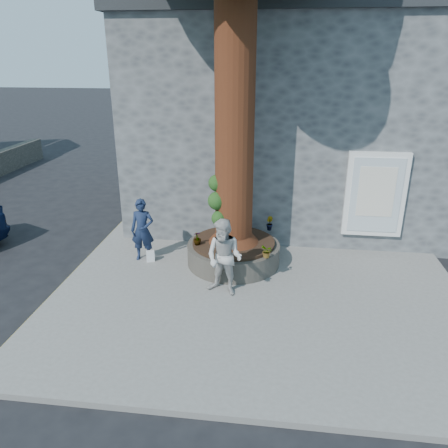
# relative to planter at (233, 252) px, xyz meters

# --- Properties ---
(ground) EXTENTS (120.00, 120.00, 0.00)m
(ground) POSITION_rel_planter_xyz_m (-0.80, -2.00, -0.41)
(ground) COLOR black
(ground) RESTS_ON ground
(pavement) EXTENTS (9.00, 8.00, 0.12)m
(pavement) POSITION_rel_planter_xyz_m (0.70, -1.00, -0.35)
(pavement) COLOR slate
(pavement) RESTS_ON ground
(yellow_line) EXTENTS (0.10, 30.00, 0.01)m
(yellow_line) POSITION_rel_planter_xyz_m (-3.85, -1.00, -0.41)
(yellow_line) COLOR yellow
(yellow_line) RESTS_ON ground
(stone_shop) EXTENTS (10.30, 8.30, 6.30)m
(stone_shop) POSITION_rel_planter_xyz_m (1.70, 5.20, 2.75)
(stone_shop) COLOR #494B4D
(stone_shop) RESTS_ON ground
(planter) EXTENTS (2.30, 2.30, 0.60)m
(planter) POSITION_rel_planter_xyz_m (0.00, 0.00, 0.00)
(planter) COLOR black
(planter) RESTS_ON pavement
(man) EXTENTS (0.61, 0.42, 1.60)m
(man) POSITION_rel_planter_xyz_m (-2.30, -0.07, 0.51)
(man) COLOR #16223E
(man) RESTS_ON pavement
(woman) EXTENTS (1.00, 0.89, 1.72)m
(woman) POSITION_rel_planter_xyz_m (-0.04, -1.50, 0.57)
(woman) COLOR #B8B5B0
(woman) RESTS_ON pavement
(shopping_bag) EXTENTS (0.23, 0.19, 0.28)m
(shopping_bag) POSITION_rel_planter_xyz_m (-2.10, -0.18, -0.15)
(shopping_bag) COLOR white
(shopping_bag) RESTS_ON pavement
(plant_a) EXTENTS (0.22, 0.20, 0.35)m
(plant_a) POSITION_rel_planter_xyz_m (-0.40, 0.85, 0.48)
(plant_a) COLOR gray
(plant_a) RESTS_ON planter
(plant_b) EXTENTS (0.26, 0.26, 0.37)m
(plant_b) POSITION_rel_planter_xyz_m (0.85, 0.85, 0.49)
(plant_b) COLOR gray
(plant_b) RESTS_ON planter
(plant_c) EXTENTS (0.25, 0.25, 0.34)m
(plant_c) POSITION_rel_planter_xyz_m (-0.85, -0.33, 0.48)
(plant_c) COLOR gray
(plant_c) RESTS_ON planter
(plant_d) EXTENTS (0.32, 0.34, 0.31)m
(plant_d) POSITION_rel_planter_xyz_m (0.85, -0.85, 0.46)
(plant_d) COLOR gray
(plant_d) RESTS_ON planter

